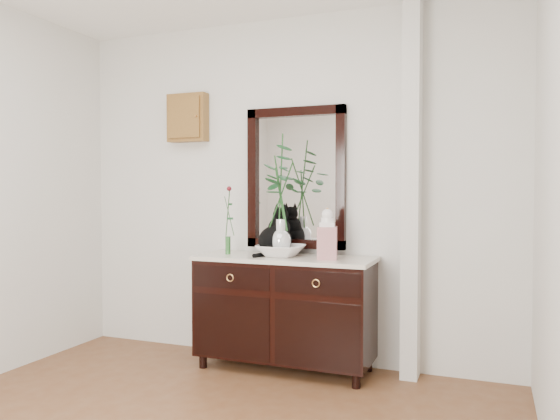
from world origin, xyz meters
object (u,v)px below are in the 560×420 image
at_px(cat, 275,231).
at_px(lotus_bowl, 281,251).
at_px(ginger_jar, 327,233).
at_px(sideboard, 285,307).

bearing_deg(cat, lotus_bowl, -30.57).
distance_m(cat, ginger_jar, 0.46).
height_order(sideboard, ginger_jar, ginger_jar).
bearing_deg(sideboard, cat, 147.83).
distance_m(sideboard, lotus_bowl, 0.42).
height_order(sideboard, cat, cat).
relative_size(sideboard, cat, 3.57).
distance_m(lotus_bowl, ginger_jar, 0.40).
bearing_deg(ginger_jar, cat, 166.04).
bearing_deg(ginger_jar, lotus_bowl, 174.05).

